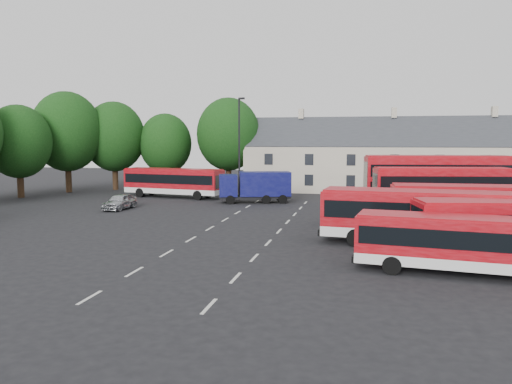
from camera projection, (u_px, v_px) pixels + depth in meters
ground at (201, 234)px, 33.57m from camera, size 140.00×140.00×0.00m
lane_markings at (244, 230)px, 34.99m from camera, size 5.15×33.80×0.01m
treeline at (79, 136)px, 56.05m from camera, size 29.92×32.59×12.01m
terrace_houses at (393, 160)px, 59.38m from camera, size 35.70×7.13×10.06m
bus_row_a at (464, 240)px, 23.05m from camera, size 9.99×3.50×2.77m
bus_row_c at (424, 213)px, 29.29m from camera, size 11.98×3.82×3.33m
bus_row_d at (485, 206)px, 32.44m from camera, size 11.86×3.02×3.34m
bus_row_e at (401, 205)px, 35.36m from camera, size 10.03×2.93×2.80m
bus_dd_south at (441, 191)px, 38.69m from camera, size 10.38×3.90×4.16m
bus_dd_north at (437, 180)px, 42.59m from camera, size 12.35×4.24×4.96m
bus_north at (174, 180)px, 54.30m from camera, size 11.44×4.34×3.16m
box_truck at (256, 185)px, 49.85m from camera, size 7.42×4.17×3.10m
silver_car at (120, 202)px, 45.16m from camera, size 1.80×4.24×1.43m
lamppost at (239, 146)px, 51.39m from camera, size 0.73×0.46×10.57m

